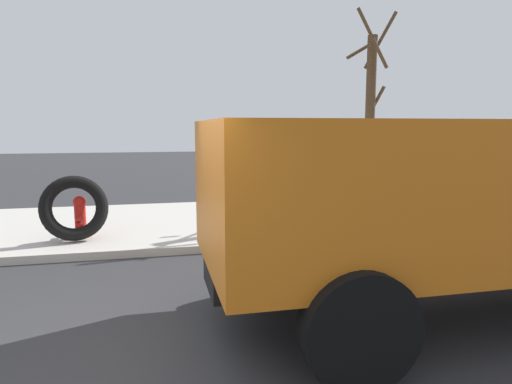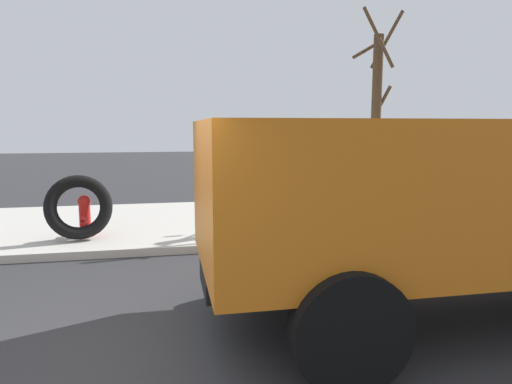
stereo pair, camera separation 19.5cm
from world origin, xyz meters
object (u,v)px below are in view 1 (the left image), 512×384
object	(u,v)px
fire_hydrant	(80,216)
bare_tree	(370,117)
loose_tire	(74,208)
dump_truck_orange	(504,185)

from	to	relation	value
fire_hydrant	bare_tree	bearing A→B (deg)	11.09
fire_hydrant	loose_tire	world-z (taller)	loose_tire
fire_hydrant	loose_tire	size ratio (longest dim) A/B	0.67
loose_tire	bare_tree	size ratio (longest dim) A/B	0.25
fire_hydrant	dump_truck_orange	xyz separation A→B (m)	(5.68, -4.55, 1.01)
loose_tire	dump_truck_orange	bearing A→B (deg)	-37.10
loose_tire	dump_truck_orange	size ratio (longest dim) A/B	0.18
fire_hydrant	bare_tree	size ratio (longest dim) A/B	0.17
fire_hydrant	loose_tire	xyz separation A→B (m)	(-0.06, -0.21, 0.19)
fire_hydrant	bare_tree	distance (m)	7.24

